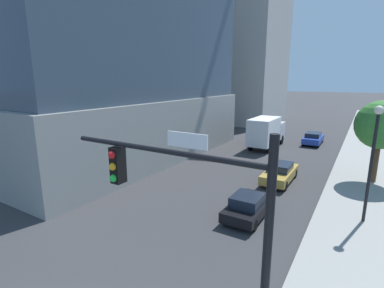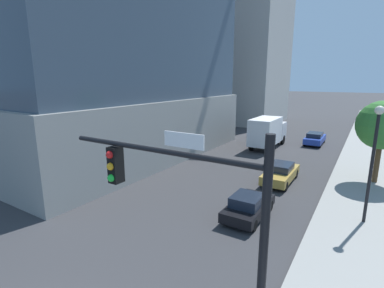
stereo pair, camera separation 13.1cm
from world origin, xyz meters
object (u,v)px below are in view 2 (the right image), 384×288
(car_black, at_px, (248,206))
(traffic_light_pole, at_px, (188,208))
(street_tree, at_px, (383,125))
(car_gold, at_px, (281,173))
(car_blue, at_px, (315,138))
(box_truck, at_px, (267,131))
(street_lamp, at_px, (374,149))
(construction_building, at_px, (242,11))

(car_black, bearing_deg, traffic_light_pole, -79.58)
(street_tree, xyz_separation_m, car_gold, (-6.04, -3.30, -3.67))
(car_blue, xyz_separation_m, box_truck, (-4.32, -4.74, 1.17))
(street_tree, bearing_deg, box_truck, 145.75)
(street_lamp, distance_m, car_gold, 7.73)
(car_gold, bearing_deg, car_blue, 90.00)
(traffic_light_pole, height_order, car_gold, traffic_light_pole)
(box_truck, bearing_deg, street_lamp, -55.80)
(street_lamp, relative_size, street_tree, 1.03)
(car_black, bearing_deg, box_truck, 104.25)
(street_lamp, bearing_deg, car_black, -155.73)
(traffic_light_pole, bearing_deg, car_black, 100.42)
(street_tree, relative_size, car_black, 1.49)
(car_gold, distance_m, box_truck, 11.27)
(street_lamp, relative_size, car_blue, 1.33)
(car_gold, bearing_deg, street_lamp, -36.89)
(car_black, bearing_deg, street_lamp, 24.27)
(car_gold, height_order, box_truck, box_truck)
(traffic_light_pole, bearing_deg, street_lamp, 70.63)
(car_blue, distance_m, car_black, 21.74)
(construction_building, height_order, box_truck, construction_building)
(traffic_light_pole, bearing_deg, box_truck, 102.97)
(traffic_light_pole, relative_size, car_gold, 1.37)
(street_tree, distance_m, car_black, 12.22)
(construction_building, xyz_separation_m, box_truck, (11.67, -19.25, -17.47))
(street_lamp, bearing_deg, traffic_light_pole, -109.37)
(street_tree, relative_size, car_blue, 1.29)
(box_truck, bearing_deg, car_gold, -67.35)
(street_lamp, relative_size, box_truck, 0.87)
(construction_building, distance_m, car_black, 43.81)
(car_blue, relative_size, car_gold, 1.00)
(street_tree, xyz_separation_m, car_black, (-6.04, -9.95, -3.72))
(construction_building, bearing_deg, street_lamp, -57.47)
(car_black, height_order, car_gold, car_gold)
(traffic_light_pole, relative_size, street_tree, 1.06)
(construction_building, xyz_separation_m, car_blue, (15.98, -14.51, -18.64))
(traffic_light_pole, height_order, car_blue, traffic_light_pole)
(street_lamp, distance_m, street_tree, 7.47)
(street_lamp, bearing_deg, car_blue, 106.06)
(construction_building, relative_size, street_lamp, 6.91)
(traffic_light_pole, xyz_separation_m, street_lamp, (3.94, 11.20, -0.31))
(street_tree, relative_size, box_truck, 0.84)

